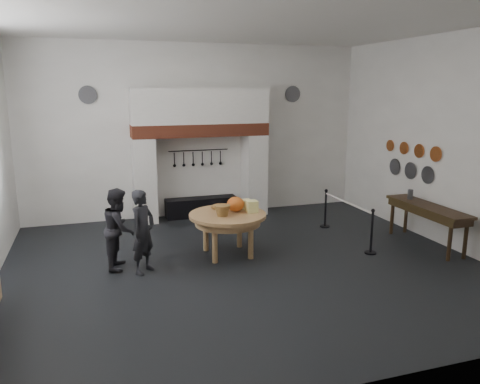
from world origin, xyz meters
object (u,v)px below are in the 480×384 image
object	(u,v)px
visitor_near	(143,232)
side_table	(428,207)
work_table	(228,215)
visitor_far	(119,228)
iron_range	(201,207)
barrier_post_near	(372,233)
barrier_post_far	(325,209)

from	to	relation	value
visitor_near	side_table	world-z (taller)	visitor_near
work_table	visitor_far	world-z (taller)	visitor_far
iron_range	barrier_post_near	distance (m)	4.76
iron_range	barrier_post_near	size ratio (longest dim) A/B	2.11
visitor_near	visitor_far	size ratio (longest dim) A/B	1.02
visitor_far	barrier_post_far	world-z (taller)	visitor_far
side_table	visitor_far	bearing A→B (deg)	173.42
visitor_far	visitor_near	bearing A→B (deg)	-121.98
side_table	barrier_post_far	distance (m)	2.41
work_table	side_table	distance (m)	4.33
iron_range	work_table	bearing A→B (deg)	-93.01
work_table	barrier_post_near	xyz separation A→B (m)	(2.84, -0.85, -0.39)
iron_range	barrier_post_near	xyz separation A→B (m)	(2.68, -3.93, 0.20)
iron_range	side_table	world-z (taller)	side_table
barrier_post_far	work_table	bearing A→B (deg)	-158.00
work_table	side_table	xyz separation A→B (m)	(4.26, -0.76, 0.03)
visitor_far	side_table	distance (m)	6.45
side_table	iron_range	bearing A→B (deg)	136.88
work_table	barrier_post_near	bearing A→B (deg)	-16.70
iron_range	side_table	distance (m)	5.65
visitor_far	side_table	bearing A→B (deg)	-83.56
barrier_post_near	barrier_post_far	xyz separation A→B (m)	(0.00, 2.00, 0.00)
work_table	barrier_post_near	distance (m)	2.99
visitor_far	work_table	bearing A→B (deg)	-76.45
work_table	visitor_near	size ratio (longest dim) A/B	1.00
iron_range	visitor_near	world-z (taller)	visitor_near
visitor_near	visitor_far	xyz separation A→B (m)	(-0.40, 0.40, -0.01)
visitor_far	side_table	xyz separation A→B (m)	(6.41, -0.74, 0.10)
visitor_far	barrier_post_near	xyz separation A→B (m)	(4.99, -0.83, -0.32)
barrier_post_far	barrier_post_near	bearing A→B (deg)	-90.00
iron_range	visitor_near	size ratio (longest dim) A/B	1.21
work_table	visitor_near	world-z (taller)	visitor_near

